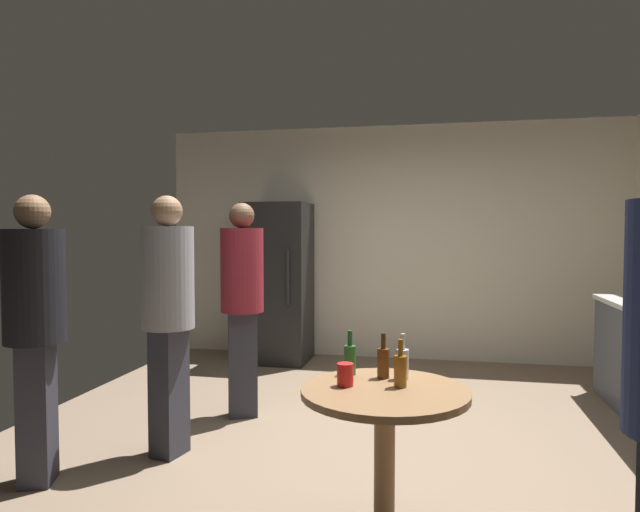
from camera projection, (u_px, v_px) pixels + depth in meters
ground_plane at (358, 446)px, 3.94m from camera, size 5.20×5.20×0.10m
wall_back at (389, 242)px, 6.45m from camera, size 5.32×0.06×2.70m
refrigerator at (278, 282)px, 6.30m from camera, size 0.70×0.68×1.80m
foreground_table at (385, 411)px, 2.63m from camera, size 0.80×0.80×0.73m
beer_bottle_amber at (400, 370)px, 2.65m from camera, size 0.06×0.06×0.23m
beer_bottle_brown at (383, 362)px, 2.81m from camera, size 0.06×0.06×0.23m
beer_bottle_green at (350, 358)px, 2.88m from camera, size 0.06×0.06×0.23m
beer_bottle_clear at (403, 363)px, 2.79m from camera, size 0.06×0.06×0.23m
plastic_cup_red at (345, 375)px, 2.67m from camera, size 0.08×0.08×0.11m
person_in_gray_shirt at (168, 304)px, 3.63m from camera, size 0.40×0.40×1.71m
person_in_maroon_shirt at (242, 292)px, 4.40m from camera, size 0.45×0.45×1.71m
person_in_black_shirt at (35, 316)px, 3.21m from camera, size 0.44×0.44×1.69m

